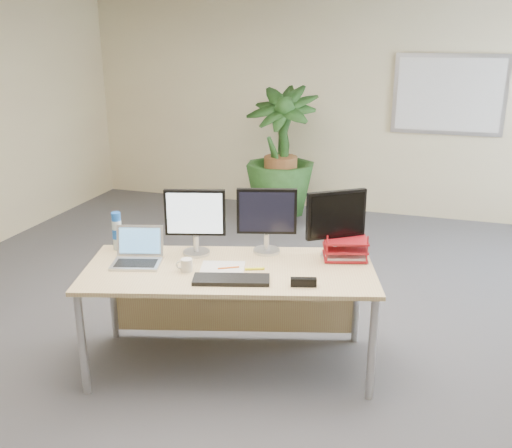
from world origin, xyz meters
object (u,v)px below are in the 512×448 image
(desk, at_px, (231,283))
(laptop, at_px, (138,254))
(floor_plant, at_px, (281,164))
(monitor_left, at_px, (195,218))
(monitor_right, at_px, (267,216))

(desk, relative_size, laptop, 5.37)
(floor_plant, height_order, monitor_left, floor_plant)
(desk, bearing_deg, laptop, -163.20)
(desk, distance_m, monitor_left, 0.52)
(desk, xyz_separation_m, monitor_left, (-0.29, 0.07, 0.43))
(desk, distance_m, floor_plant, 3.11)
(monitor_left, height_order, laptop, monitor_left)
(desk, xyz_separation_m, floor_plant, (-0.47, 3.07, 0.16))
(floor_plant, relative_size, monitor_left, 3.16)
(laptop, bearing_deg, desk, 16.80)
(desk, bearing_deg, monitor_left, 165.63)
(floor_plant, bearing_deg, monitor_right, -76.94)
(floor_plant, relative_size, laptop, 3.84)
(monitor_left, bearing_deg, laptop, -141.55)
(desk, xyz_separation_m, laptop, (-0.61, -0.19, 0.22))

